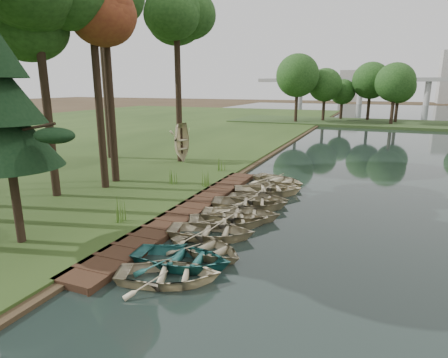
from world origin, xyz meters
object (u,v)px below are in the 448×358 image
at_px(rowboat_2, 207,246).
at_px(boardwalk, 190,210).
at_px(rowboat_1, 181,256).
at_px(rowboat_0, 169,272).
at_px(stored_rowboat, 183,158).
at_px(pine_tree, 4,111).

bearing_deg(rowboat_2, boardwalk, 54.03).
bearing_deg(rowboat_1, boardwalk, 18.58).
height_order(rowboat_0, rowboat_1, rowboat_1).
bearing_deg(boardwalk, rowboat_1, -65.26).
height_order(rowboat_2, stored_rowboat, stored_rowboat).
distance_m(rowboat_0, stored_rowboat, 18.17).
distance_m(rowboat_2, stored_rowboat, 16.27).
bearing_deg(rowboat_1, rowboat_2, -25.56).
relative_size(stored_rowboat, pine_tree, 0.38).
bearing_deg(pine_tree, rowboat_1, 8.86).
distance_m(rowboat_0, pine_tree, 8.29).
height_order(boardwalk, rowboat_0, rowboat_0).
bearing_deg(rowboat_1, pine_tree, 92.70).
xyz_separation_m(rowboat_0, pine_tree, (-6.68, 0.13, 4.91)).
distance_m(boardwalk, stored_rowboat, 11.39).
bearing_deg(stored_rowboat, rowboat_1, -136.75).
relative_size(boardwalk, pine_tree, 1.98).
xyz_separation_m(boardwalk, rowboat_2, (2.81, -4.02, 0.23)).
relative_size(boardwalk, rowboat_2, 5.07).
xyz_separation_m(rowboat_0, rowboat_1, (-0.16, 1.14, 0.02)).
bearing_deg(rowboat_0, rowboat_2, -26.89).
distance_m(rowboat_0, rowboat_1, 1.15).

